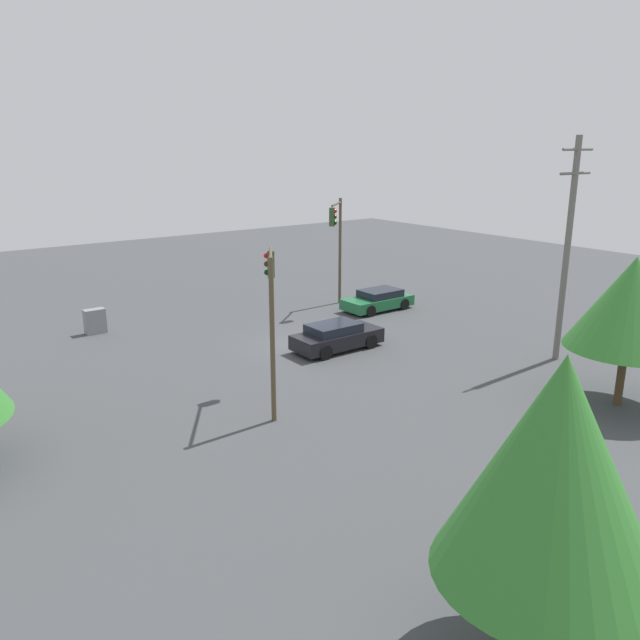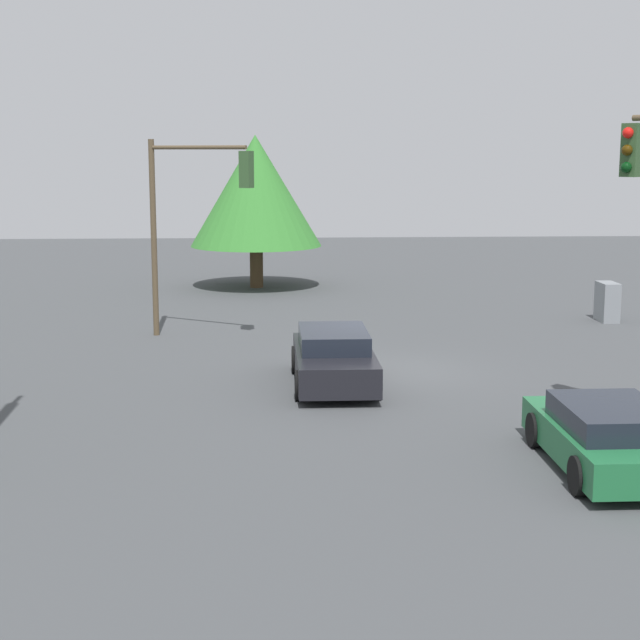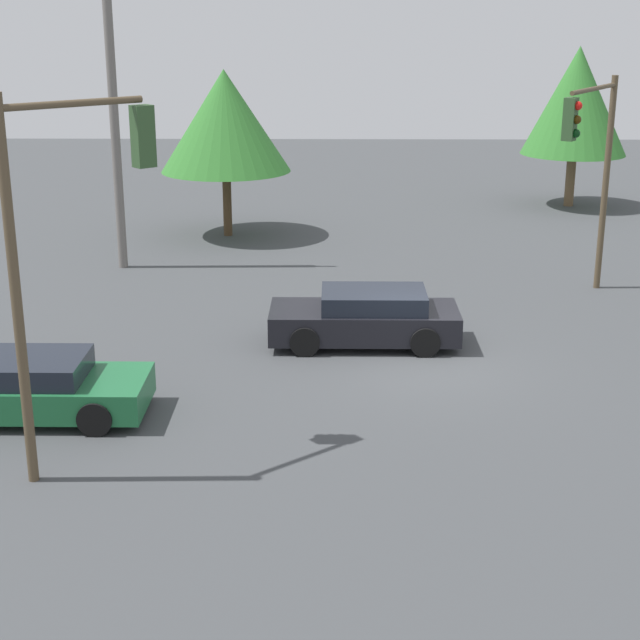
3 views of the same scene
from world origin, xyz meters
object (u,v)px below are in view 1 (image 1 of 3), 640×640
sedan_green (378,300)px  traffic_signal_cross (271,301)px  traffic_signal_main (337,236)px  sedan_dark (336,336)px  electrical_cabinet (95,321)px

sedan_green → traffic_signal_cross: size_ratio=0.73×
traffic_signal_main → traffic_signal_cross: size_ratio=1.09×
sedan_dark → sedan_green: bearing=123.7°
sedan_green → electrical_cabinet: size_ratio=3.32×
sedan_dark → electrical_cabinet: sedan_dark is taller
sedan_dark → electrical_cabinet: size_ratio=3.44×
traffic_signal_main → electrical_cabinet: 14.65m
sedan_green → traffic_signal_cross: bearing=123.0°
sedan_dark → electrical_cabinet: 13.04m
traffic_signal_cross → electrical_cabinet: (-2.46, 13.67, -3.46)m
sedan_dark → sedan_green: (6.72, 4.47, -0.05)m
sedan_green → traffic_signal_cross: traffic_signal_cross is taller
sedan_dark → electrical_cabinet: (-8.59, 9.81, -0.01)m
traffic_signal_main → electrical_cabinet: size_ratio=4.99×
sedan_dark → sedan_green: size_ratio=1.04×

